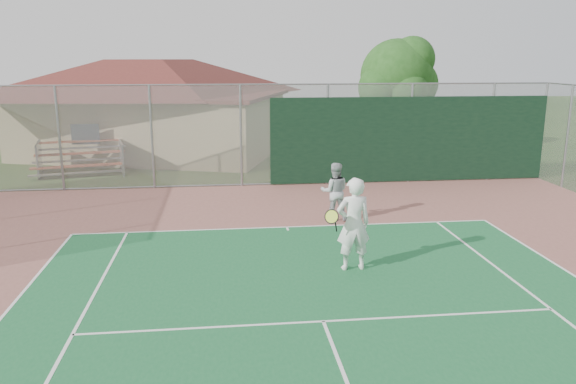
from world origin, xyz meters
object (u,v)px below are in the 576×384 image
object	(u,v)px
bleachers	(80,157)
tree	(399,78)
clubhouse	(152,98)
player_grey_back	(335,192)
player_white_front	(353,225)

from	to	relation	value
bleachers	tree	world-z (taller)	tree
bleachers	tree	distance (m)	13.87
tree	clubhouse	bearing A→B (deg)	170.80
player_grey_back	tree	bearing A→B (deg)	-109.05
bleachers	player_white_front	world-z (taller)	player_white_front
tree	player_white_front	xyz separation A→B (m)	(-5.18, -13.73, -2.50)
clubhouse	player_grey_back	distance (m)	13.44
clubhouse	player_white_front	world-z (taller)	clubhouse
tree	player_grey_back	bearing A→B (deg)	-115.73
clubhouse	bleachers	distance (m)	5.27
player_grey_back	bleachers	bearing A→B (deg)	-34.81
player_white_front	bleachers	bearing A→B (deg)	-57.51
bleachers	player_white_front	xyz separation A→B (m)	(8.16, -11.22, 0.35)
player_white_front	clubhouse	bearing A→B (deg)	-72.98
bleachers	player_grey_back	distance (m)	11.35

